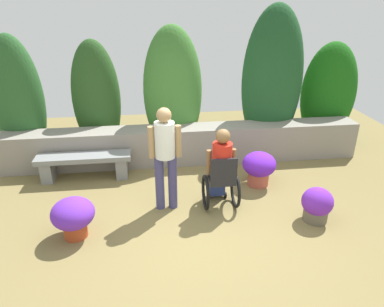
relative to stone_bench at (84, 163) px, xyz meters
name	(u,v)px	position (x,y,z in m)	size (l,w,h in m)	color
ground_plane	(201,224)	(1.90, -1.67, -0.32)	(10.75, 10.75, 0.00)	olive
stone_retaining_wall	(185,144)	(1.90, 0.51, 0.05)	(7.01, 0.53, 0.74)	gray
hedge_backdrop	(204,91)	(2.36, 1.09, 0.98)	(7.57, 1.14, 2.99)	#295828
stone_bench	(84,163)	(0.00, 0.00, 0.00)	(1.68, 0.39, 0.47)	gray
person_in_wheelchair	(221,171)	(2.28, -1.20, 0.30)	(0.53, 0.66, 1.33)	black
person_standing_companion	(165,153)	(1.43, -1.16, 0.64)	(0.49, 0.30, 1.66)	#403E6C
flower_pot_purple_near	(73,216)	(0.11, -1.73, 0.02)	(0.59, 0.59, 0.59)	#A74020
flower_pot_terracotta_by_wall	(259,167)	(3.09, -0.61, 0.03)	(0.59, 0.59, 0.61)	#B2533F
flower_pot_red_accent	(317,205)	(3.63, -1.78, -0.05)	(0.46, 0.46, 0.54)	#605748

